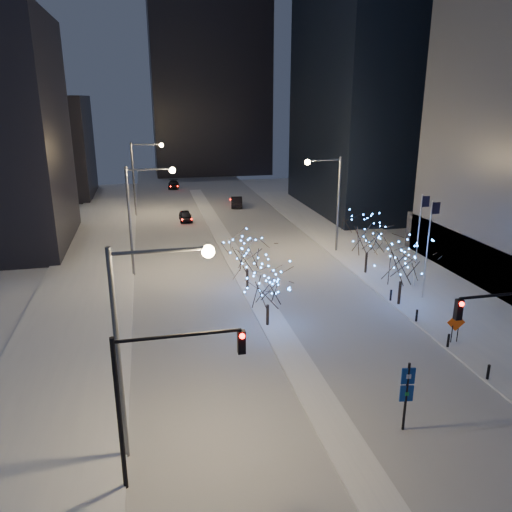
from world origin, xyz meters
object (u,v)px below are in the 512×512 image
object	(u,v)px
street_lamp_w_far	(141,169)
car_near	(186,216)
holiday_tree_plaza_near	(402,262)
wayfinding_sign	(407,390)
construction_sign	(456,325)
holiday_tree_median_near	(268,287)
street_lamp_w_near	(141,325)
traffic_signal_west	(157,384)
street_lamp_east	(331,192)
car_mid	(237,201)
street_lamp_w_mid	(141,206)
holiday_tree_plaza_far	(368,235)
car_far	(173,185)
holiday_tree_median_far	(247,253)

from	to	relation	value
street_lamp_w_far	car_near	world-z (taller)	street_lamp_w_far
holiday_tree_plaza_near	wayfinding_sign	size ratio (longest dim) A/B	1.48
street_lamp_w_far	car_near	xyz separation A→B (m)	(5.42, -4.68, -5.81)
holiday_tree_plaza_near	construction_sign	xyz separation A→B (m)	(0.48, -6.71, -2.28)
car_near	construction_sign	xyz separation A→B (m)	(14.50, -38.80, 0.69)
car_near	holiday_tree_median_near	distance (m)	33.75
holiday_tree_median_near	street_lamp_w_near	bearing A→B (deg)	-125.61
street_lamp_w_far	traffic_signal_west	size ratio (longest dim) A/B	1.43
traffic_signal_west	holiday_tree_median_near	distance (m)	16.00
street_lamp_w_far	street_lamp_east	size ratio (longest dim) A/B	1.00
wayfinding_sign	street_lamp_w_near	bearing A→B (deg)	-176.48
car_mid	street_lamp_w_mid	bearing A→B (deg)	72.99
street_lamp_w_near	street_lamp_w_far	bearing A→B (deg)	90.00
holiday_tree_plaza_far	construction_sign	xyz separation A→B (m)	(-0.09, -14.20, -2.39)
street_lamp_w_far	holiday_tree_plaza_near	bearing A→B (deg)	-62.14
street_lamp_east	holiday_tree_median_near	size ratio (longest dim) A/B	2.21
street_lamp_w_mid	construction_sign	world-z (taller)	street_lamp_w_mid
street_lamp_w_mid	holiday_tree_median_near	bearing A→B (deg)	-57.45
street_lamp_w_near	car_far	xyz separation A→B (m)	(5.41, 71.13, -5.83)
car_near	holiday_tree_plaza_near	size ratio (longest dim) A/B	0.73
holiday_tree_median_far	street_lamp_east	bearing A→B (deg)	40.23
holiday_tree_plaza_near	street_lamp_w_far	bearing A→B (deg)	117.86
street_lamp_w_near	holiday_tree_median_near	distance (m)	14.90
wayfinding_sign	construction_sign	bearing A→B (deg)	52.46
holiday_tree_median_near	construction_sign	xyz separation A→B (m)	(11.48, -5.26, -1.65)
street_lamp_w_near	traffic_signal_west	size ratio (longest dim) A/B	1.43
street_lamp_w_near	car_far	bearing A→B (deg)	85.65
traffic_signal_west	construction_sign	world-z (taller)	traffic_signal_west
street_lamp_w_mid	holiday_tree_plaza_far	xyz separation A→B (m)	(20.01, -4.28, -2.73)
street_lamp_w_far	holiday_tree_median_near	xyz separation A→B (m)	(8.44, -38.22, -3.47)
car_near	wayfinding_sign	world-z (taller)	wayfinding_sign
car_far	construction_sign	xyz separation A→B (m)	(14.51, -64.61, 0.71)
street_lamp_w_mid	car_near	bearing A→B (deg)	75.08
holiday_tree_median_far	holiday_tree_median_near	bearing A→B (deg)	-90.00
street_lamp_w_far	car_far	bearing A→B (deg)	75.64
car_mid	holiday_tree_plaza_near	size ratio (longest dim) A/B	0.86
car_near	wayfinding_sign	bearing A→B (deg)	-81.84
car_far	car_mid	bearing A→B (deg)	-60.49
street_lamp_w_mid	holiday_tree_median_far	distance (m)	10.80
holiday_tree_median_far	construction_sign	bearing A→B (deg)	-47.51
construction_sign	street_lamp_w_mid	bearing A→B (deg)	145.33
street_lamp_w_near	street_lamp_w_mid	world-z (taller)	same
street_lamp_w_near	holiday_tree_median_far	distance (m)	21.07
car_near	street_lamp_w_mid	bearing A→B (deg)	-105.10
holiday_tree_median_near	holiday_tree_median_far	world-z (taller)	holiday_tree_median_far
street_lamp_east	wayfinding_sign	bearing A→B (deg)	-103.24
street_lamp_w_near	car_mid	world-z (taller)	street_lamp_w_near
holiday_tree_median_near	wayfinding_sign	world-z (taller)	holiday_tree_median_near
street_lamp_w_mid	holiday_tree_median_far	xyz separation A→B (m)	(8.44, -5.95, -3.17)
holiday_tree_median_near	street_lamp_w_mid	bearing A→B (deg)	122.55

